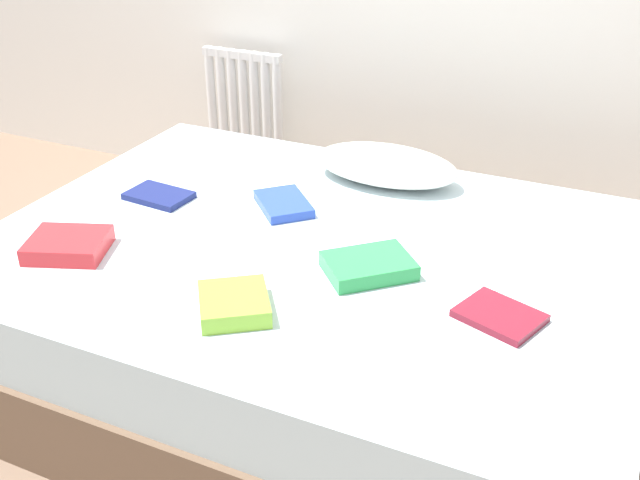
# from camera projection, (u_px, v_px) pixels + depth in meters

# --- Properties ---
(ground_plane) EXTENTS (8.00, 8.00, 0.00)m
(ground_plane) POSITION_uv_depth(u_px,v_px,m) (314.00, 371.00, 2.52)
(ground_plane) COLOR #7F6651
(bed) EXTENTS (2.00, 1.50, 0.50)m
(bed) POSITION_uv_depth(u_px,v_px,m) (314.00, 310.00, 2.41)
(bed) COLOR brown
(bed) RESTS_ON ground
(radiator) EXTENTS (0.41, 0.04, 0.58)m
(radiator) POSITION_uv_depth(u_px,v_px,m) (244.00, 111.00, 3.63)
(radiator) COLOR white
(radiator) RESTS_ON ground
(pillow) EXTENTS (0.52, 0.28, 0.12)m
(pillow) POSITION_uv_depth(u_px,v_px,m) (386.00, 165.00, 2.66)
(pillow) COLOR white
(pillow) RESTS_ON bed
(textbook_navy) EXTENTS (0.23, 0.16, 0.02)m
(textbook_navy) POSITION_uv_depth(u_px,v_px,m) (159.00, 196.00, 2.55)
(textbook_navy) COLOR navy
(textbook_navy) RESTS_ON bed
(textbook_red) EXTENTS (0.28, 0.25, 0.05)m
(textbook_red) POSITION_uv_depth(u_px,v_px,m) (68.00, 245.00, 2.21)
(textbook_red) COLOR red
(textbook_red) RESTS_ON bed
(textbook_lime) EXTENTS (0.25, 0.26, 0.05)m
(textbook_lime) POSITION_uv_depth(u_px,v_px,m) (234.00, 304.00, 1.94)
(textbook_lime) COLOR #8CC638
(textbook_lime) RESTS_ON bed
(textbook_maroon) EXTENTS (0.24, 0.22, 0.02)m
(textbook_maroon) POSITION_uv_depth(u_px,v_px,m) (500.00, 316.00, 1.91)
(textbook_maroon) COLOR maroon
(textbook_maroon) RESTS_ON bed
(textbook_green) EXTENTS (0.30, 0.29, 0.05)m
(textbook_green) POSITION_uv_depth(u_px,v_px,m) (369.00, 266.00, 2.11)
(textbook_green) COLOR green
(textbook_green) RESTS_ON bed
(textbook_blue) EXTENTS (0.26, 0.26, 0.03)m
(textbook_blue) POSITION_uv_depth(u_px,v_px,m) (284.00, 204.00, 2.48)
(textbook_blue) COLOR #2847B7
(textbook_blue) RESTS_ON bed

